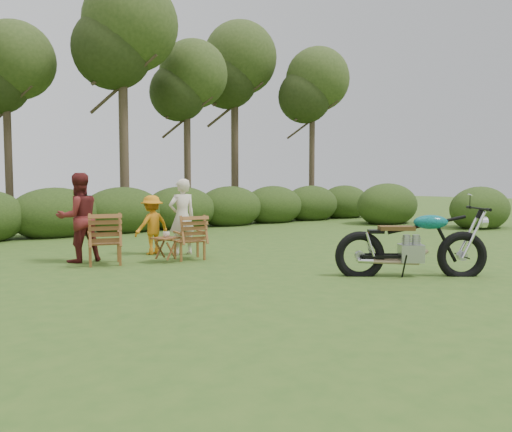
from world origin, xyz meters
TOP-DOWN VIEW (x-y plane):
  - ground at (0.00, 0.00)m, footprint 80.00×80.00m
  - tree_line at (0.50, 9.74)m, footprint 22.52×11.62m
  - motorcycle at (0.85, -0.67)m, footprint 2.39×2.16m
  - lawn_chair_right at (-1.12, 3.10)m, footprint 0.72×0.72m
  - lawn_chair_left at (-2.69, 3.54)m, footprint 0.84×0.84m
  - side_table at (-1.67, 3.06)m, footprint 0.57×0.52m
  - cup at (-1.64, 3.10)m, footprint 0.18×0.18m
  - adult_a at (-0.93, 3.73)m, footprint 0.62×0.43m
  - adult_b at (-2.96, 4.14)m, footprint 0.87×0.70m
  - child at (-1.39, 4.21)m, footprint 0.88×0.59m

SIDE VIEW (x-z plane):
  - ground at x=0.00m, z-range 0.00..0.00m
  - motorcycle at x=0.85m, z-range -0.67..0.67m
  - lawn_chair_right at x=-1.12m, z-range -0.44..0.44m
  - lawn_chair_left at x=-2.69m, z-range -0.48..0.48m
  - adult_a at x=-0.93m, z-range -0.81..0.81m
  - adult_b at x=-2.96m, z-range -0.86..0.86m
  - child at x=-1.39m, z-range -0.63..0.63m
  - side_table at x=-1.67m, z-range 0.00..0.48m
  - cup at x=-1.64m, z-range 0.48..0.59m
  - tree_line at x=0.50m, z-range -0.26..7.88m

